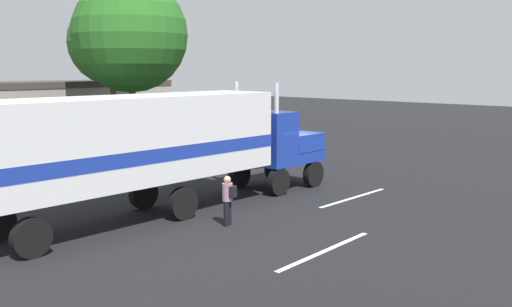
% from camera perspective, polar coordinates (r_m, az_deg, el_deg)
% --- Properties ---
extents(ground_plane, '(120.00, 120.00, 0.00)m').
position_cam_1_polar(ground_plane, '(24.27, 2.54, -3.36)').
color(ground_plane, black).
extents(lane_stripe_near, '(4.40, 0.20, 0.01)m').
position_cam_1_polar(lane_stripe_near, '(22.47, 9.87, -4.44)').
color(lane_stripe_near, silver).
rests_on(lane_stripe_near, ground_plane).
extents(lane_stripe_mid, '(4.40, 0.30, 0.01)m').
position_cam_1_polar(lane_stripe_mid, '(16.01, 7.05, -9.76)').
color(lane_stripe_mid, silver).
rests_on(lane_stripe_mid, ground_plane).
extents(semi_truck, '(14.19, 2.93, 4.50)m').
position_cam_1_polar(semi_truck, '(19.63, -9.36, 1.16)').
color(semi_truck, '#193399').
rests_on(semi_truck, ground_plane).
extents(person_bystander, '(0.37, 0.47, 1.63)m').
position_cam_1_polar(person_bystander, '(18.14, -2.86, -4.59)').
color(person_bystander, black).
rests_on(person_bystander, ground_plane).
extents(parked_bus, '(11.11, 3.10, 3.40)m').
position_cam_1_polar(parked_bus, '(29.40, -24.00, 2.08)').
color(parked_bus, silver).
rests_on(parked_bus, ground_plane).
extents(tree_left, '(7.16, 7.16, 10.68)m').
position_cam_1_polar(tree_left, '(36.56, -12.64, 11.65)').
color(tree_left, brown).
rests_on(tree_left, ground_plane).
extents(tree_center, '(6.40, 6.40, 10.19)m').
position_cam_1_polar(tree_center, '(44.09, -14.47, 10.88)').
color(tree_center, brown).
rests_on(tree_center, ground_plane).
extents(building_backdrop, '(23.80, 6.25, 4.01)m').
position_cam_1_polar(building_backdrop, '(47.93, -22.05, 4.61)').
color(building_backdrop, '#9E938C').
rests_on(building_backdrop, ground_plane).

